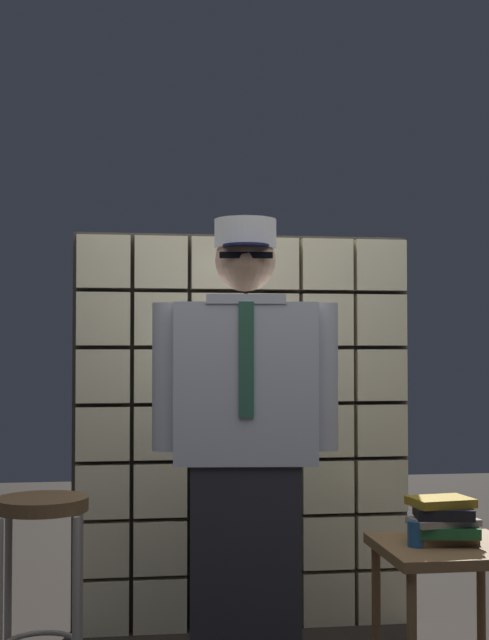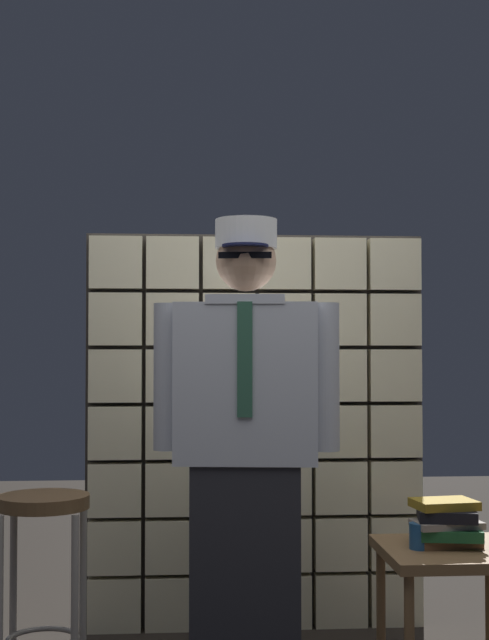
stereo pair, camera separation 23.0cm
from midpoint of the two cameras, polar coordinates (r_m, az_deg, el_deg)
The scene contains 6 objects.
glass_block_wall at distance 4.23m, azimuth 2.33°, elevation -7.12°, with size 1.60×0.10×1.86m.
standing_person at distance 3.44m, azimuth 2.04°, elevation -7.92°, with size 0.72×0.33×1.80m.
bar_stool at distance 3.47m, azimuth -10.84°, elevation -14.07°, with size 0.34×0.34×0.76m.
side_table at distance 3.56m, azimuth 14.98°, elevation -15.05°, with size 0.52×0.52×0.56m.
book_stack at distance 3.54m, azimuth 14.68°, elevation -12.44°, with size 0.27×0.23×0.17m.
coffee_mug at distance 3.48m, azimuth 13.11°, elevation -13.29°, with size 0.13×0.08×0.09m.
Camera 2 is at (-0.35, -2.97, 1.30)m, focal length 50.13 mm.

